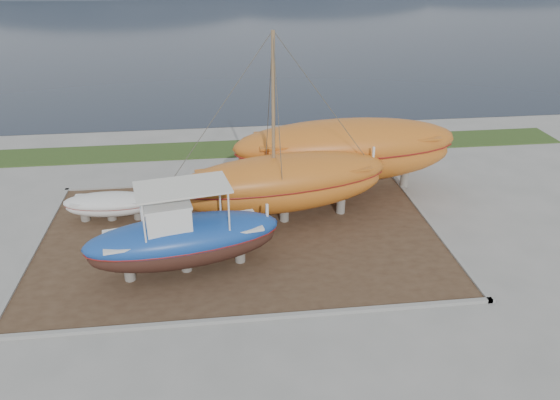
{
  "coord_description": "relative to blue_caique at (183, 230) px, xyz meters",
  "views": [
    {
      "loc": [
        -0.86,
        -17.95,
        12.58
      ],
      "look_at": [
        1.82,
        4.0,
        1.79
      ],
      "focal_mm": 35.0,
      "sensor_mm": 36.0,
      "label": 1
    }
  ],
  "objects": [
    {
      "name": "grass_strip",
      "position": [
        2.39,
        14.09,
        -1.92
      ],
      "size": [
        44.0,
        3.0,
        0.08
      ],
      "primitive_type": "cube",
      "color": "#284219",
      "rests_on": "ground"
    },
    {
      "name": "curb_frame",
      "position": [
        2.39,
        2.59,
        -1.88
      ],
      "size": [
        18.6,
        12.6,
        0.15
      ],
      "primitive_type": null,
      "color": "gray",
      "rests_on": "ground"
    },
    {
      "name": "orange_sailboat",
      "position": [
        4.56,
        3.83,
        2.59
      ],
      "size": [
        10.57,
        4.71,
        8.98
      ],
      "primitive_type": null,
      "rotation": [
        0.0,
        0.0,
        0.17
      ],
      "color": "#B9611C",
      "rests_on": "dirt_patch"
    },
    {
      "name": "orange_bare_hull",
      "position": [
        8.18,
        6.76,
        0.04
      ],
      "size": [
        12.0,
        4.11,
        3.88
      ],
      "primitive_type": null,
      "rotation": [
        0.0,
        0.0,
        0.05
      ],
      "color": "#B9611C",
      "rests_on": "dirt_patch"
    },
    {
      "name": "white_dinghy",
      "position": [
        -3.76,
        4.97,
        -1.24
      ],
      "size": [
        4.48,
        1.88,
        1.32
      ],
      "primitive_type": null,
      "rotation": [
        0.0,
        0.0,
        -0.05
      ],
      "color": "white",
      "rests_on": "dirt_patch"
    },
    {
      "name": "sea",
      "position": [
        2.39,
        68.59,
        -1.96
      ],
      "size": [
        260.0,
        100.0,
        0.04
      ],
      "primitive_type": null,
      "color": "#17202F",
      "rests_on": "ground"
    },
    {
      "name": "dirt_patch",
      "position": [
        2.39,
        2.59,
        -1.93
      ],
      "size": [
        18.0,
        12.0,
        0.06
      ],
      "primitive_type": "cube",
      "color": "#422D1E",
      "rests_on": "ground"
    },
    {
      "name": "blue_caique",
      "position": [
        0.0,
        0.0,
        0.0
      ],
      "size": [
        8.2,
        3.88,
        3.8
      ],
      "primitive_type": null,
      "rotation": [
        0.0,
        0.0,
        0.19
      ],
      "color": "#19469D",
      "rests_on": "dirt_patch"
    },
    {
      "name": "ground",
      "position": [
        2.39,
        -1.41,
        -1.96
      ],
      "size": [
        140.0,
        140.0,
        0.0
      ],
      "primitive_type": "plane",
      "color": "gray",
      "rests_on": "ground"
    }
  ]
}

